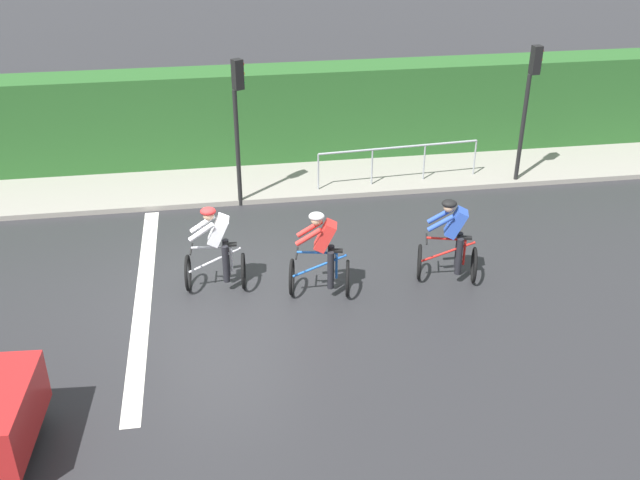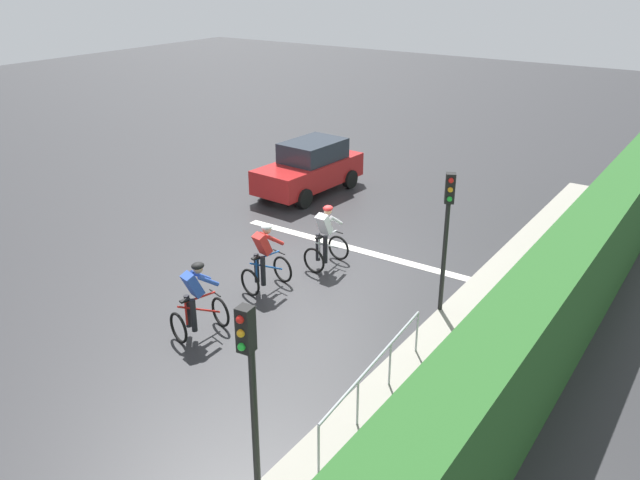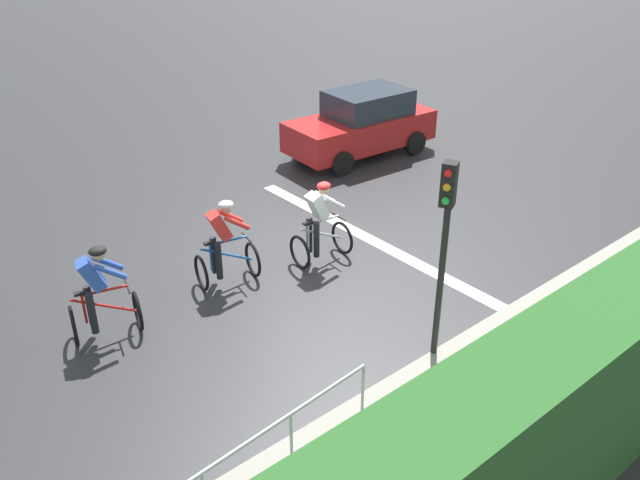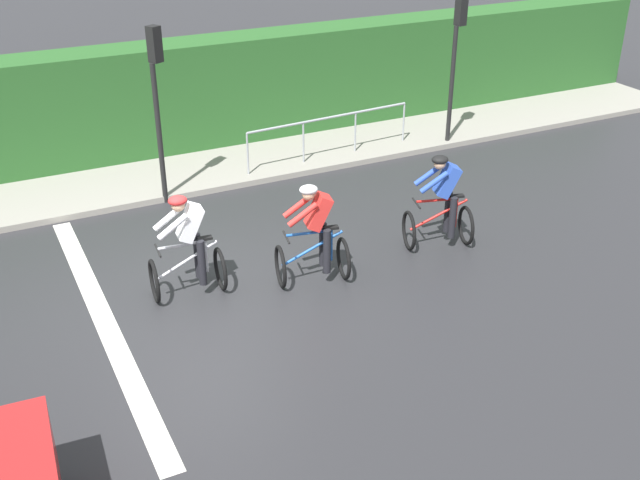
% 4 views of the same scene
% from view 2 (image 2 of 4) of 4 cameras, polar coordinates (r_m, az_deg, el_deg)
% --- Properties ---
extents(ground_plane, '(80.00, 80.00, 0.00)m').
position_cam_2_polar(ground_plane, '(17.12, 0.21, -2.21)').
color(ground_plane, '#28282B').
extents(sidewalk_kerb, '(2.80, 24.69, 0.12)m').
position_cam_2_polar(sidewalk_kerb, '(13.55, 13.25, -10.03)').
color(sidewalk_kerb, gray).
rests_on(sidewalk_kerb, ground).
extents(stone_wall_low, '(0.44, 24.69, 0.47)m').
position_cam_2_polar(stone_wall_low, '(13.24, 16.98, -10.44)').
color(stone_wall_low, gray).
rests_on(stone_wall_low, ground).
extents(hedge_wall, '(1.10, 24.69, 2.41)m').
position_cam_2_polar(hedge_wall, '(12.69, 18.78, -7.12)').
color(hedge_wall, '#265623').
rests_on(hedge_wall, ground).
extents(road_marking_stop_line, '(7.00, 0.30, 0.01)m').
position_cam_2_polar(road_marking_stop_line, '(18.17, 2.63, -0.66)').
color(road_marking_stop_line, silver).
rests_on(road_marking_stop_line, ground).
extents(cyclist_lead, '(0.94, 1.22, 1.66)m').
position_cam_2_polar(cyclist_lead, '(13.94, -10.70, -5.28)').
color(cyclist_lead, black).
rests_on(cyclist_lead, ground).
extents(cyclist_second, '(0.88, 1.19, 1.66)m').
position_cam_2_polar(cyclist_second, '(15.63, -4.83, -1.66)').
color(cyclist_second, black).
rests_on(cyclist_second, ground).
extents(cyclist_mid, '(0.77, 1.13, 1.66)m').
position_cam_2_polar(cyclist_mid, '(16.73, 0.49, 0.16)').
color(cyclist_mid, black).
rests_on(cyclist_mid, ground).
extents(car_red, '(2.09, 4.20, 1.76)m').
position_cam_2_polar(car_red, '(22.32, -0.90, 6.34)').
color(car_red, '#B21E1E').
rests_on(car_red, ground).
extents(traffic_light_near_crossing, '(0.27, 0.29, 3.34)m').
position_cam_2_polar(traffic_light_near_crossing, '(14.10, 11.02, 1.44)').
color(traffic_light_near_crossing, black).
rests_on(traffic_light_near_crossing, ground).
extents(traffic_light_far_junction, '(0.22, 0.31, 3.34)m').
position_cam_2_polar(traffic_light_far_junction, '(8.92, -6.12, -12.02)').
color(traffic_light_far_junction, black).
rests_on(traffic_light_far_junction, ground).
extents(pedestrian_railing_kerbside, '(0.34, 3.94, 1.03)m').
position_cam_2_polar(pedestrian_railing_kerbside, '(11.59, 4.81, -11.29)').
color(pedestrian_railing_kerbside, '#999EA3').
rests_on(pedestrian_railing_kerbside, ground).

